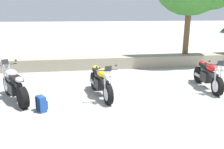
# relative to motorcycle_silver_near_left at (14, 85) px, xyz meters

# --- Properties ---
(ground_plane) EXTENTS (120.00, 120.00, 0.00)m
(ground_plane) POSITION_rel_motorcycle_silver_near_left_xyz_m (3.80, -0.97, -0.49)
(ground_plane) COLOR #A3A099
(stone_wall) EXTENTS (36.00, 0.80, 0.55)m
(stone_wall) POSITION_rel_motorcycle_silver_near_left_xyz_m (3.80, 3.83, -0.21)
(stone_wall) COLOR gray
(stone_wall) RESTS_ON ground
(motorcycle_silver_near_left) EXTENTS (1.23, 1.85, 1.18)m
(motorcycle_silver_near_left) POSITION_rel_motorcycle_silver_near_left_xyz_m (0.00, 0.00, 0.00)
(motorcycle_silver_near_left) COLOR black
(motorcycle_silver_near_left) RESTS_ON ground
(motorcycle_yellow_centre) EXTENTS (0.80, 2.05, 1.18)m
(motorcycle_yellow_centre) POSITION_rel_motorcycle_silver_near_left_xyz_m (2.67, -0.02, 0.00)
(motorcycle_yellow_centre) COLOR black
(motorcycle_yellow_centre) RESTS_ON ground
(motorcycle_red_far_right) EXTENTS (0.67, 2.07, 1.18)m
(motorcycle_red_far_right) POSITION_rel_motorcycle_silver_near_left_xyz_m (6.50, 0.22, 0.00)
(motorcycle_red_far_right) COLOR black
(motorcycle_red_far_right) RESTS_ON ground
(rider_backpack) EXTENTS (0.34, 0.35, 0.47)m
(rider_backpack) POSITION_rel_motorcycle_silver_near_left_xyz_m (0.94, -0.96, -0.24)
(rider_backpack) COLOR navy
(rider_backpack) RESTS_ON ground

